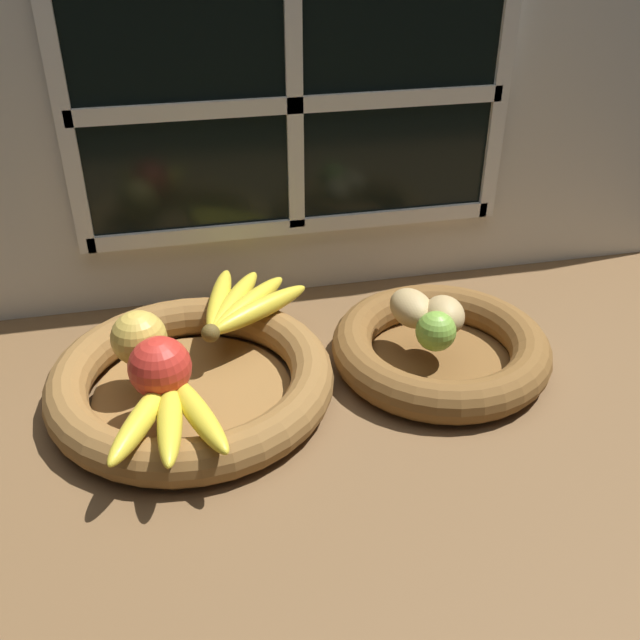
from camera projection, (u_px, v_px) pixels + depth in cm
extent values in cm
cube|color=brown|center=(337.00, 398.00, 97.36)|extent=(140.00, 90.00, 3.00)
cube|color=silver|center=(292.00, 124.00, 107.02)|extent=(140.00, 3.00, 55.00)
cube|color=black|center=(294.00, 103.00, 103.60)|extent=(64.00, 0.80, 38.00)
cube|color=white|center=(294.00, 105.00, 103.10)|extent=(2.40, 1.20, 38.00)
cube|color=white|center=(294.00, 105.00, 103.10)|extent=(64.00, 1.20, 2.40)
cube|color=white|center=(64.00, 118.00, 97.21)|extent=(2.40, 1.20, 40.40)
cube|color=white|center=(500.00, 92.00, 108.98)|extent=(2.40, 1.20, 40.40)
cube|color=white|center=(297.00, 226.00, 113.09)|extent=(64.00, 1.20, 2.40)
cylinder|color=brown|center=(193.00, 393.00, 94.99)|extent=(26.10, 26.10, 1.00)
torus|color=brown|center=(192.00, 379.00, 93.76)|extent=(37.50, 37.50, 5.66)
cylinder|color=brown|center=(439.00, 361.00, 101.35)|extent=(20.41, 20.41, 1.00)
torus|color=brown|center=(440.00, 347.00, 100.12)|extent=(30.55, 30.55, 5.66)
sphere|color=gold|center=(139.00, 338.00, 90.49)|extent=(7.13, 7.13, 7.13)
sphere|color=red|center=(160.00, 367.00, 84.66)|extent=(7.57, 7.57, 7.57)
ellipsoid|color=yellow|center=(143.00, 418.00, 80.43)|extent=(9.53, 15.79, 2.84)
ellipsoid|color=yellow|center=(170.00, 418.00, 80.34)|extent=(3.79, 16.28, 2.84)
ellipsoid|color=yellow|center=(197.00, 412.00, 81.25)|extent=(7.88, 16.20, 2.84)
sphere|color=brown|center=(171.00, 376.00, 87.12)|extent=(2.56, 2.56, 2.56)
ellipsoid|color=yellow|center=(260.00, 309.00, 100.80)|extent=(16.33, 12.05, 2.82)
ellipsoid|color=yellow|center=(248.00, 304.00, 101.95)|extent=(13.97, 14.98, 2.82)
ellipsoid|color=yellow|center=(234.00, 301.00, 102.67)|extent=(10.72, 16.96, 2.82)
ellipsoid|color=yellow|center=(219.00, 300.00, 102.93)|extent=(6.78, 17.85, 2.82)
sphere|color=brown|center=(211.00, 333.00, 95.42)|extent=(2.54, 2.54, 2.54)
ellipsoid|color=tan|center=(444.00, 315.00, 97.32)|extent=(6.57, 7.64, 4.96)
ellipsoid|color=tan|center=(412.00, 308.00, 99.05)|extent=(6.66, 8.63, 4.81)
sphere|color=#7AAD3D|center=(436.00, 331.00, 93.48)|extent=(5.36, 5.36, 5.36)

